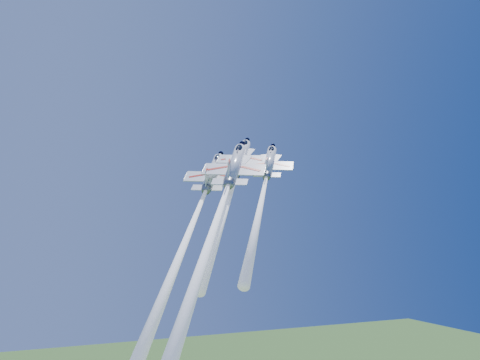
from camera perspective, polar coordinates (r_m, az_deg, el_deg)
name	(u,v)px	position (r m, az deg, el deg)	size (l,w,h in m)	color
jet_lead	(231,192)	(91.86, -1.01, -1.34)	(21.32, 32.76, 33.50)	white
jet_left	(190,230)	(85.04, -5.35, -5.31)	(26.12, 40.39, 41.99)	white
jet_right	(263,195)	(88.95, 2.42, -1.66)	(19.28, 29.55, 29.98)	white
jet_slot	(215,226)	(79.26, -2.70, -4.89)	(27.45, 42.38, 43.86)	white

